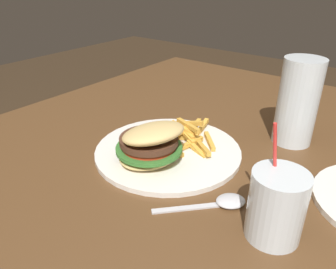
% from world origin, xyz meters
% --- Properties ---
extents(dining_table, '(1.50, 1.36, 0.76)m').
position_xyz_m(dining_table, '(0.00, 0.00, 0.68)').
color(dining_table, brown).
rests_on(dining_table, ground_plane).
extents(meal_plate_near, '(0.30, 0.30, 0.10)m').
position_xyz_m(meal_plate_near, '(-0.07, -0.21, 0.79)').
color(meal_plate_near, white).
rests_on(meal_plate_near, dining_table).
extents(beer_glass, '(0.08, 0.08, 0.18)m').
position_xyz_m(beer_glass, '(-0.30, -0.03, 0.85)').
color(beer_glass, silver).
rests_on(beer_glass, dining_table).
extents(juice_glass, '(0.08, 0.08, 0.17)m').
position_xyz_m(juice_glass, '(-0.01, 0.04, 0.81)').
color(juice_glass, silver).
rests_on(juice_glass, dining_table).
extents(spoon, '(0.13, 0.12, 0.01)m').
position_xyz_m(spoon, '(-0.02, -0.04, 0.77)').
color(spoon, silver).
rests_on(spoon, dining_table).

